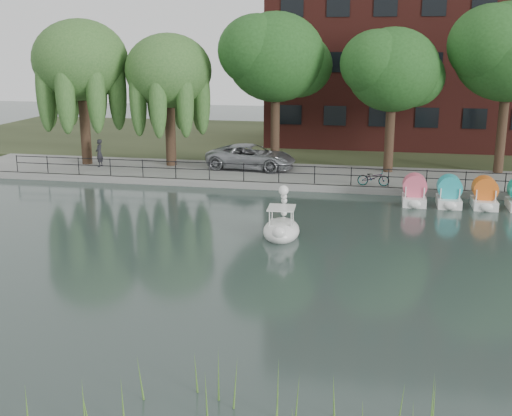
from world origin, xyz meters
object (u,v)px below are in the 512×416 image
(minivan, at_px, (251,155))
(bicycle, at_px, (373,177))
(pedestrian, at_px, (99,151))
(swan_boat, at_px, (282,226))

(minivan, height_order, bicycle, minivan)
(pedestrian, bearing_deg, minivan, 95.49)
(minivan, bearing_deg, pedestrian, 101.95)
(minivan, relative_size, pedestrian, 3.16)
(bicycle, xyz_separation_m, swan_boat, (-3.67, -8.97, -0.45))
(pedestrian, bearing_deg, swan_boat, 48.78)
(swan_boat, bearing_deg, minivan, 103.96)
(bicycle, height_order, pedestrian, pedestrian)
(bicycle, relative_size, pedestrian, 0.87)
(bicycle, xyz_separation_m, pedestrian, (-16.96, 2.32, 0.49))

